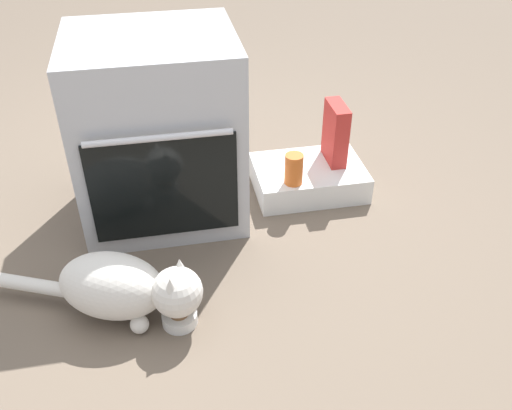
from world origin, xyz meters
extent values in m
plane|color=#6B5B4C|center=(0.00, 0.00, 0.00)|extent=(8.00, 8.00, 0.00)
cube|color=#B7BABF|center=(-0.01, 0.35, 0.39)|extent=(0.66, 0.57, 0.78)
cube|color=black|center=(-0.01, 0.06, 0.29)|extent=(0.56, 0.01, 0.43)
cylinder|color=silver|center=(-0.01, 0.03, 0.53)|extent=(0.53, 0.02, 0.02)
cube|color=white|center=(0.65, 0.37, 0.06)|extent=(0.50, 0.35, 0.12)
cylinder|color=white|center=(-0.01, -0.35, 0.02)|extent=(0.12, 0.12, 0.04)
sphere|color=brown|center=(-0.01, -0.35, 0.04)|extent=(0.07, 0.07, 0.07)
ellipsoid|color=silver|center=(-0.23, -0.26, 0.13)|extent=(0.44, 0.36, 0.23)
sphere|color=silver|center=(-0.01, -0.35, 0.15)|extent=(0.18, 0.18, 0.18)
cone|color=silver|center=(0.01, -0.31, 0.22)|extent=(0.06, 0.06, 0.08)
cone|color=silver|center=(-0.03, -0.40, 0.22)|extent=(0.06, 0.06, 0.08)
cylinder|color=silver|center=(-0.52, -0.14, 0.07)|extent=(0.32, 0.17, 0.05)
sphere|color=silver|center=(-0.10, -0.24, 0.03)|extent=(0.07, 0.07, 0.07)
sphere|color=silver|center=(-0.15, -0.36, 0.03)|extent=(0.07, 0.07, 0.07)
cube|color=#B72D28|center=(0.78, 0.41, 0.26)|extent=(0.07, 0.18, 0.28)
cylinder|color=#D16023|center=(0.55, 0.26, 0.19)|extent=(0.08, 0.08, 0.14)
camera|label=1|loc=(-0.01, -1.73, 1.50)|focal=39.42mm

